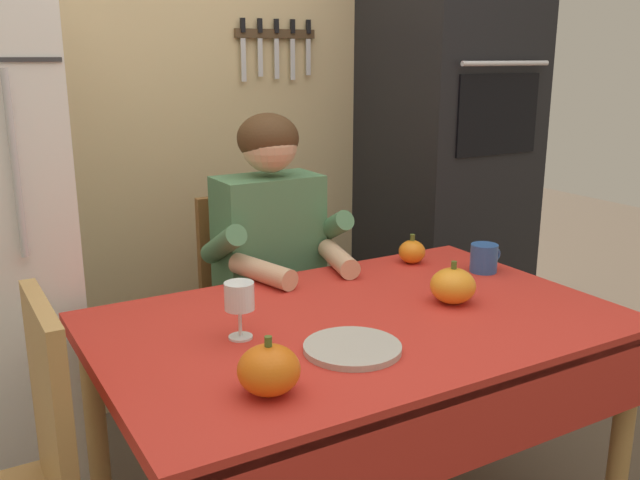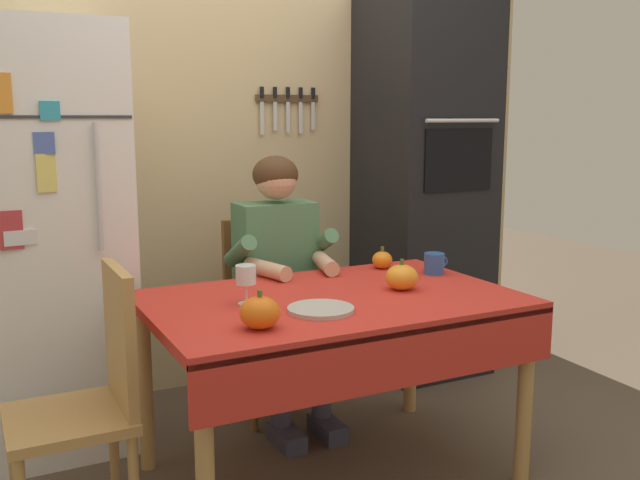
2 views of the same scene
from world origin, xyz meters
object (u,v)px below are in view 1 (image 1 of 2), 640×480
(coffee_mug, at_px, (484,258))
(pumpkin_small, at_px, (269,370))
(wall_oven, at_px, (447,144))
(seated_person, at_px, (278,263))
(wine_glass, at_px, (239,299))
(serving_tray, at_px, (352,348))
(chair_behind_person, at_px, (256,308))
(pumpkin_medium, at_px, (412,252))
(dining_table, at_px, (363,349))
(pumpkin_large, at_px, (453,286))

(coffee_mug, bearing_deg, pumpkin_small, -157.48)
(wall_oven, height_order, seated_person, wall_oven)
(seated_person, distance_m, wine_glass, 0.68)
(coffee_mug, xyz_separation_m, serving_tray, (-0.72, -0.32, -0.04))
(chair_behind_person, xyz_separation_m, pumpkin_medium, (0.39, -0.43, 0.27))
(wall_oven, relative_size, pumpkin_medium, 20.60)
(dining_table, relative_size, pumpkin_small, 10.44)
(pumpkin_small, bearing_deg, pumpkin_medium, 35.77)
(dining_table, height_order, serving_tray, serving_tray)
(pumpkin_medium, xyz_separation_m, pumpkin_small, (-0.84, -0.61, 0.01))
(serving_tray, bearing_deg, dining_table, 48.42)
(chair_behind_person, relative_size, serving_tray, 3.89)
(serving_tray, bearing_deg, wall_oven, 42.21)
(dining_table, distance_m, seated_person, 0.61)
(coffee_mug, relative_size, serving_tray, 0.49)
(seated_person, bearing_deg, pumpkin_large, -67.69)
(chair_behind_person, distance_m, seated_person, 0.29)
(chair_behind_person, distance_m, wine_glass, 0.89)
(chair_behind_person, relative_size, pumpkin_small, 6.93)
(wine_glass, xyz_separation_m, pumpkin_small, (-0.07, -0.30, -0.05))
(wine_glass, bearing_deg, seated_person, 55.08)
(wine_glass, bearing_deg, chair_behind_person, 62.58)
(seated_person, distance_m, pumpkin_small, 0.96)
(pumpkin_small, bearing_deg, serving_tray, 19.02)
(seated_person, bearing_deg, wine_glass, -124.92)
(seated_person, relative_size, pumpkin_large, 9.53)
(wall_oven, height_order, wine_glass, wall_oven)
(wine_glass, bearing_deg, coffee_mug, 6.70)
(wall_oven, bearing_deg, seated_person, -162.37)
(serving_tray, bearing_deg, chair_behind_person, 79.20)
(seated_person, relative_size, coffee_mug, 10.71)
(wall_oven, distance_m, seated_person, 1.10)
(dining_table, bearing_deg, pumpkin_large, -2.13)
(wall_oven, xyz_separation_m, dining_table, (-1.05, -0.92, -0.39))
(pumpkin_medium, bearing_deg, wine_glass, -158.49)
(dining_table, distance_m, pumpkin_small, 0.49)
(seated_person, distance_m, coffee_mug, 0.70)
(dining_table, relative_size, pumpkin_large, 10.71)
(wall_oven, height_order, pumpkin_large, wall_oven)
(chair_behind_person, distance_m, pumpkin_small, 1.16)
(pumpkin_large, distance_m, pumpkin_small, 0.74)
(chair_behind_person, bearing_deg, coffee_mug, -49.37)
(coffee_mug, distance_m, pumpkin_small, 1.07)
(wall_oven, bearing_deg, pumpkin_medium, -137.49)
(seated_person, height_order, pumpkin_large, seated_person)
(coffee_mug, xyz_separation_m, pumpkin_medium, (-0.15, 0.20, -0.01))
(pumpkin_small, bearing_deg, seated_person, 62.10)
(pumpkin_small, bearing_deg, pumpkin_large, 18.34)
(seated_person, xyz_separation_m, wine_glass, (-0.38, -0.55, 0.11))
(coffee_mug, height_order, serving_tray, coffee_mug)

